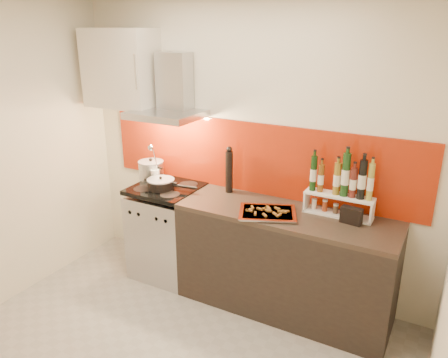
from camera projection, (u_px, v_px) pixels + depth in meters
The scene contains 13 objects.
back_wall at pixel (248, 148), 3.88m from camera, with size 3.40×0.02×2.60m, color silver.
backsplash at pixel (253, 158), 3.87m from camera, with size 3.00×0.02×0.64m, color #9B2108.
range_stove at pixel (168, 232), 4.23m from camera, with size 0.60×0.60×0.91m.
counter at pixel (284, 261), 3.69m from camera, with size 1.80×0.60×0.90m.
range_hood at pixel (171, 95), 3.91m from camera, with size 0.62×0.50×0.61m.
upper_cabinet at pixel (121, 68), 4.08m from camera, with size 0.70×0.35×0.72m, color beige.
stock_pot at pixel (151, 170), 4.25m from camera, with size 0.25×0.25×0.21m.
saute_pan at pixel (162, 184), 4.01m from camera, with size 0.49×0.25×0.12m.
utensil_jar at pixel (155, 172), 4.13m from camera, with size 0.08×0.13×0.40m.
pepper_mill at pixel (229, 170), 3.90m from camera, with size 0.07×0.07×0.43m.
step_shelf at pixel (342, 188), 3.40m from camera, with size 0.54×0.15×0.52m.
caddy_box at pixel (351, 216), 3.33m from camera, with size 0.16×0.07×0.14m, color black.
baking_tray at pixel (267, 213), 3.50m from camera, with size 0.55×0.50×0.03m.
Camera 1 is at (1.61, -1.99, 2.34)m, focal length 35.00 mm.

